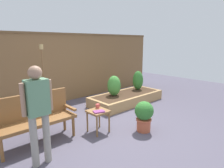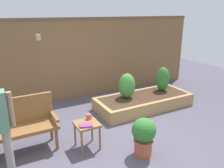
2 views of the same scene
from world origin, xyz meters
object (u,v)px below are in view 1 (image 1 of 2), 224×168
at_px(garden_bench, 34,115).
at_px(book_on_table, 99,112).
at_px(potted_boxwood, 144,115).
at_px(shrub_near_bench, 114,86).
at_px(side_table, 98,114).
at_px(cup_on_table, 98,106).
at_px(tiki_torch, 43,67).
at_px(person_by_bench, 38,108).
at_px(shrub_far_corner, 138,80).

distance_m(garden_bench, book_on_table, 1.24).
distance_m(potted_boxwood, shrub_near_bench, 1.89).
bearing_deg(book_on_table, side_table, 79.61).
height_order(cup_on_table, tiki_torch, tiki_torch).
relative_size(garden_bench, person_by_bench, 0.92).
bearing_deg(book_on_table, shrub_near_bench, 56.51).
bearing_deg(shrub_far_corner, book_on_table, -155.95).
distance_m(side_table, shrub_near_bench, 1.85).
relative_size(book_on_table, shrub_far_corner, 0.35).
distance_m(garden_bench, potted_boxwood, 2.20).
relative_size(cup_on_table, person_by_bench, 0.08).
bearing_deg(cup_on_table, book_on_table, -123.30).
bearing_deg(potted_boxwood, cup_on_table, 130.64).
xyz_separation_m(side_table, person_by_bench, (-1.36, -0.27, 0.54)).
bearing_deg(person_by_bench, potted_boxwood, -9.72).
xyz_separation_m(potted_boxwood, tiki_torch, (-1.06, 2.53, 0.87)).
height_order(side_table, person_by_bench, person_by_bench).
height_order(cup_on_table, person_by_bench, person_by_bench).
bearing_deg(book_on_table, potted_boxwood, -15.28).
bearing_deg(tiki_torch, shrub_near_bench, -24.31).
relative_size(cup_on_table, potted_boxwood, 0.19).
xyz_separation_m(shrub_near_bench, shrub_far_corner, (1.10, 0.00, 0.01)).
distance_m(garden_bench, shrub_near_bench, 2.70).
height_order(shrub_near_bench, person_by_bench, person_by_bench).
bearing_deg(tiki_torch, book_on_table, -82.51).
bearing_deg(side_table, shrub_far_corner, 22.82).
bearing_deg(shrub_near_bench, book_on_table, -142.52).
bearing_deg(cup_on_table, shrub_near_bench, 34.58).
xyz_separation_m(side_table, book_on_table, (-0.05, -0.09, 0.10)).
xyz_separation_m(cup_on_table, shrub_far_corner, (2.50, 0.96, 0.09)).
relative_size(side_table, person_by_bench, 0.31).
relative_size(book_on_table, tiki_torch, 0.12).
bearing_deg(potted_boxwood, shrub_near_bench, 66.66).
xyz_separation_m(side_table, tiki_torch, (-0.31, 1.90, 0.84)).
distance_m(potted_boxwood, tiki_torch, 2.88).
bearing_deg(side_table, cup_on_table, 54.23).
bearing_deg(shrub_far_corner, cup_on_table, -158.95).
height_order(potted_boxwood, shrub_far_corner, shrub_far_corner).
bearing_deg(book_on_table, garden_bench, 171.65).
distance_m(garden_bench, tiki_torch, 1.79).
distance_m(shrub_far_corner, tiki_torch, 3.08).
relative_size(side_table, potted_boxwood, 0.73).
bearing_deg(shrub_near_bench, side_table, -143.76).
xyz_separation_m(shrub_far_corner, tiki_torch, (-2.90, 0.81, 0.62)).
bearing_deg(garden_bench, shrub_far_corner, 9.27).
bearing_deg(person_by_bench, shrub_near_bench, 25.58).
bearing_deg(shrub_near_bench, cup_on_table, -145.42).
bearing_deg(shrub_near_bench, potted_boxwood, -113.34).
xyz_separation_m(cup_on_table, potted_boxwood, (0.65, -0.76, -0.15)).
relative_size(side_table, tiki_torch, 0.26).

